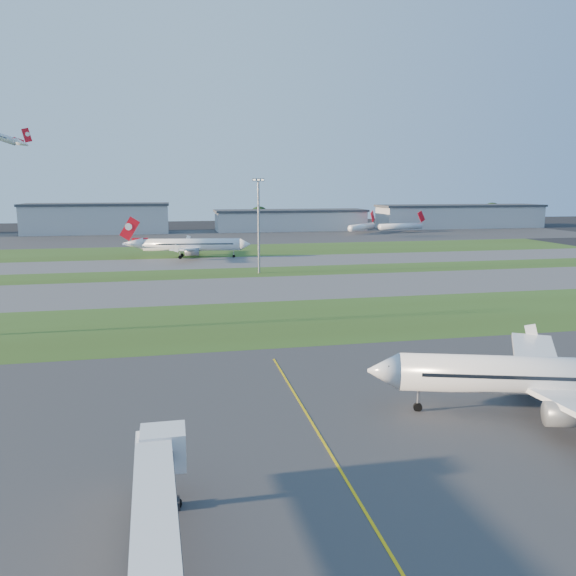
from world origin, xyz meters
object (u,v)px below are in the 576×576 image
object	(u,v)px
jet_bridge	(155,552)
airliner_parked	(556,377)
mini_jet_near	(362,227)
light_mast_centre	(259,219)
airliner_taxiing	(191,245)
mini_jet_far	(401,226)

from	to	relation	value
jet_bridge	airliner_parked	xyz separation A→B (m)	(40.03, 20.07, 0.27)
mini_jet_near	light_mast_centre	world-z (taller)	light_mast_centre
airliner_taxiing	mini_jet_far	xyz separation A→B (m)	(110.11, 83.18, -1.07)
mini_jet_far	light_mast_centre	xyz separation A→B (m)	(-92.89, -121.04, 11.53)
airliner_parked	mini_jet_far	xyz separation A→B (m)	(77.67, 224.21, -0.99)
airliner_parked	airliner_taxiing	bearing A→B (deg)	120.01
jet_bridge	mini_jet_near	xyz separation A→B (m)	(96.82, 245.05, -0.73)
airliner_parked	mini_jet_near	xyz separation A→B (m)	(56.79, 224.98, -0.99)
airliner_parked	airliner_taxiing	xyz separation A→B (m)	(-32.43, 141.03, 0.08)
airliner_taxiing	mini_jet_near	xyz separation A→B (m)	(89.22, 83.95, -1.07)
light_mast_centre	mini_jet_far	bearing A→B (deg)	52.50
mini_jet_far	light_mast_centre	bearing A→B (deg)	-141.16
airliner_taxiing	mini_jet_far	bearing A→B (deg)	-135.11
airliner_parked	mini_jet_far	world-z (taller)	airliner_parked
airliner_parked	mini_jet_far	distance (m)	237.29
mini_jet_far	light_mast_centre	distance (m)	153.02
jet_bridge	light_mast_centre	distance (m)	126.17
mini_jet_near	light_mast_centre	distance (m)	141.97
airliner_taxiing	mini_jet_near	bearing A→B (deg)	-128.93
jet_bridge	light_mast_centre	xyz separation A→B (m)	(24.81, 123.24, 10.81)
jet_bridge	airliner_parked	bearing A→B (deg)	26.63
mini_jet_far	light_mast_centre	size ratio (longest dim) A/B	1.09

